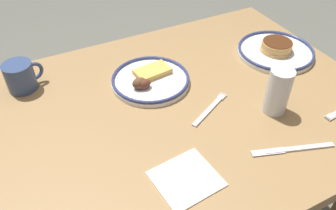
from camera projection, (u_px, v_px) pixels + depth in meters
The scene contains 8 objects.
dining_table at pixel (172, 130), 1.11m from camera, with size 1.28×0.90×0.75m.
plate_near_main at pixel (150, 79), 1.13m from camera, with size 0.26×0.26×0.05m.
plate_center_pancakes at pixel (276, 50), 1.26m from camera, with size 0.28×0.28×0.05m.
coffee_mug at pixel (21, 76), 1.09m from camera, with size 0.12×0.09×0.09m.
drinking_glass at pixel (277, 93), 0.99m from camera, with size 0.07×0.07×0.14m.
paper_napkin at pixel (186, 179), 0.84m from camera, with size 0.15×0.14×0.00m, color white.
fork_near at pixel (210, 109), 1.04m from camera, with size 0.17×0.10×0.01m.
butter_knife at pixel (293, 149), 0.91m from camera, with size 0.22×0.09×0.01m.
Camera 1 is at (0.37, 0.70, 1.44)m, focal length 36.94 mm.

